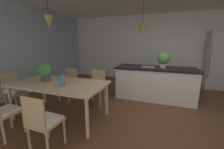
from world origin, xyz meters
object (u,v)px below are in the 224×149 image
object	(u,v)px
chair_near_left	(2,111)
chair_window_end	(15,89)
potted_plant_on_table	(45,71)
vase_on_dining_table	(63,80)
kitchen_island	(155,83)
potted_plant_on_island	(163,59)
chair_far_right	(97,86)
chair_near_right	(43,121)
refrigerator	(218,60)
chair_far_left	(69,83)
dining_table	(59,86)

from	to	relation	value
chair_near_left	chair_window_end	distance (m)	1.26
potted_plant_on_table	vase_on_dining_table	world-z (taller)	potted_plant_on_table
kitchen_island	potted_plant_on_island	distance (m)	0.70
chair_far_right	potted_plant_on_island	distance (m)	1.93
chair_near_right	potted_plant_on_table	distance (m)	1.28
potted_plant_on_table	kitchen_island	bearing A→B (deg)	39.28
refrigerator	potted_plant_on_island	world-z (taller)	refrigerator
chair_near_left	chair_far_left	xyz separation A→B (m)	(0.01, 1.76, 0.00)
refrigerator	chair_window_end	bearing A→B (deg)	-145.72
chair_near_right	vase_on_dining_table	size ratio (longest dim) A/B	3.86
chair_window_end	refrigerator	distance (m)	6.23
chair_far_right	potted_plant_on_island	bearing A→B (deg)	29.45
chair_far_right	chair_near_right	bearing A→B (deg)	-89.91
chair_window_end	kitchen_island	world-z (taller)	kitchen_island
kitchen_island	chair_near_left	bearing A→B (deg)	-130.31
potted_plant_on_island	potted_plant_on_table	world-z (taller)	potted_plant_on_island
chair_near_left	kitchen_island	xyz separation A→B (m)	(2.25, 2.66, -0.01)
chair_near_left	chair_window_end	xyz separation A→B (m)	(-0.90, 0.88, 0.00)
chair_near_right	refrigerator	distance (m)	5.55
chair_near_right	chair_window_end	bearing A→B (deg)	153.42
chair_window_end	potted_plant_on_island	bearing A→B (deg)	27.98
chair_window_end	vase_on_dining_table	xyz separation A→B (m)	(1.55, -0.15, 0.40)
chair_window_end	chair_near_left	bearing A→B (deg)	-44.50
kitchen_island	vase_on_dining_table	distance (m)	2.54
chair_near_right	chair_far_left	xyz separation A→B (m)	(-0.86, 1.76, 0.00)
kitchen_island	potted_plant_on_table	size ratio (longest dim) A/B	5.53
kitchen_island	vase_on_dining_table	world-z (taller)	vase_on_dining_table
chair_near_right	chair_far_right	size ratio (longest dim) A/B	1.00
vase_on_dining_table	kitchen_island	bearing A→B (deg)	50.38
refrigerator	potted_plant_on_island	xyz separation A→B (m)	(-1.79, -1.72, 0.14)
chair_near_left	potted_plant_on_island	world-z (taller)	potted_plant_on_island
chair_window_end	chair_far_left	bearing A→B (deg)	44.30
potted_plant_on_island	potted_plant_on_table	xyz separation A→B (m)	(-2.35, -1.77, -0.16)
chair_window_end	potted_plant_on_table	size ratio (longest dim) A/B	2.24
dining_table	chair_far_right	distance (m)	1.00
refrigerator	potted_plant_on_island	distance (m)	2.49
chair_near_right	kitchen_island	bearing A→B (deg)	62.40
potted_plant_on_table	dining_table	bearing A→B (deg)	-0.99
chair_far_right	refrigerator	world-z (taller)	refrigerator
dining_table	chair_near_right	size ratio (longest dim) A/B	2.21
kitchen_island	potted_plant_on_table	xyz separation A→B (m)	(-2.16, -1.77, 0.51)
vase_on_dining_table	potted_plant_on_table	bearing A→B (deg)	164.39
dining_table	chair_near_right	bearing A→B (deg)	-63.95
chair_near_left	chair_far_right	size ratio (longest dim) A/B	1.00
potted_plant_on_table	chair_far_left	bearing A→B (deg)	95.49
chair_near_left	chair_near_right	world-z (taller)	same
refrigerator	vase_on_dining_table	size ratio (longest dim) A/B	8.81
chair_near_right	chair_far_left	world-z (taller)	same
chair_near_left	kitchen_island	world-z (taller)	kitchen_island
chair_far_left	vase_on_dining_table	bearing A→B (deg)	-57.79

